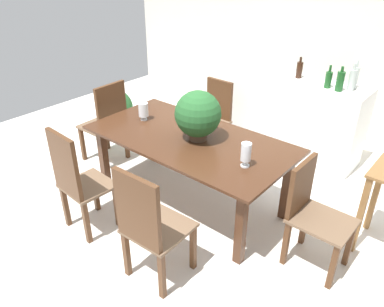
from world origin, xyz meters
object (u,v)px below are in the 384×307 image
object	(u,v)px
chair_foot_end	(312,211)
wine_glass	(186,113)
dining_table	(190,146)
wine_bottle_clear	(340,81)
wine_bottle_green	(355,77)
chair_near_right	(148,224)
wine_bottle_tall	(299,70)
flower_centerpiece	(198,115)
crystal_vase_left	(246,153)
potted_plant_floor	(116,109)
kitchen_counter	(294,117)
wine_bottle_amber	(352,80)
crystal_vase_center_near	(143,110)
chair_far_left	(214,115)
wine_bottle_dark	(328,79)
chair_near_left	(77,179)
chair_head_end	(107,120)

from	to	relation	value
chair_foot_end	wine_glass	distance (m)	1.62
dining_table	wine_bottle_clear	world-z (taller)	wine_bottle_clear
dining_table	wine_bottle_green	xyz separation A→B (m)	(0.89, 1.79, 0.45)
wine_glass	wine_bottle_green	xyz separation A→B (m)	(1.15, 1.53, 0.25)
chair_near_right	wine_bottle_tall	world-z (taller)	wine_bottle_tall
flower_centerpiece	wine_bottle_clear	world-z (taller)	wine_bottle_clear
chair_near_right	wine_glass	size ratio (longest dim) A/B	7.49
crystal_vase_left	potted_plant_floor	world-z (taller)	crystal_vase_left
kitchen_counter	wine_bottle_clear	distance (m)	0.80
chair_near_right	wine_bottle_amber	xyz separation A→B (m)	(0.44, 2.69, 0.54)
wine_bottle_tall	crystal_vase_center_near	bearing A→B (deg)	-117.39
flower_centerpiece	wine_bottle_clear	xyz separation A→B (m)	(0.72, 1.57, 0.08)
dining_table	chair_far_left	distance (m)	1.11
wine_bottle_tall	wine_bottle_dark	distance (m)	0.43
kitchen_counter	wine_bottle_clear	xyz separation A→B (m)	(0.51, -0.10, 0.60)
chair_foot_end	chair_near_left	size ratio (longest dim) A/B	0.88
potted_plant_floor	crystal_vase_center_near	bearing A→B (deg)	-25.34
dining_table	chair_near_right	bearing A→B (deg)	-65.49
wine_bottle_clear	chair_foot_end	bearing A→B (deg)	-72.59
flower_centerpiece	wine_bottle_amber	distance (m)	1.84
crystal_vase_center_near	crystal_vase_left	bearing A→B (deg)	-4.74
wine_glass	kitchen_counter	world-z (taller)	kitchen_counter
crystal_vase_center_near	chair_foot_end	bearing A→B (deg)	-0.13
wine_bottle_dark	wine_bottle_green	distance (m)	0.28
chair_foot_end	potted_plant_floor	size ratio (longest dim) A/B	1.43
crystal_vase_center_near	wine_bottle_clear	size ratio (longest dim) A/B	0.70
chair_near_left	wine_bottle_clear	world-z (taller)	wine_bottle_clear
flower_centerpiece	wine_bottle_dark	world-z (taller)	same
wine_bottle_dark	kitchen_counter	bearing A→B (deg)	168.56
flower_centerpiece	chair_near_left	bearing A→B (deg)	-117.83
chair_near_left	wine_bottle_tall	bearing A→B (deg)	-101.50
dining_table	potted_plant_floor	world-z (taller)	dining_table
crystal_vase_center_near	wine_bottle_amber	bearing A→B (deg)	47.06
kitchen_counter	flower_centerpiece	bearing A→B (deg)	-97.09
chair_far_left	flower_centerpiece	bearing A→B (deg)	-59.90
flower_centerpiece	wine_bottle_green	size ratio (longest dim) A/B	1.52
chair_head_end	wine_bottle_green	distance (m)	2.87
dining_table	wine_bottle_tall	bearing A→B (deg)	81.78
dining_table	kitchen_counter	distance (m)	1.73
dining_table	chair_head_end	xyz separation A→B (m)	(-1.29, 0.00, -0.09)
dining_table	wine_glass	bearing A→B (deg)	135.69
crystal_vase_left	wine_bottle_clear	distance (m)	1.72
wine_glass	wine_bottle_green	distance (m)	1.93
flower_centerpiece	kitchen_counter	xyz separation A→B (m)	(0.21, 1.67, -0.52)
chair_near_left	wine_glass	bearing A→B (deg)	-96.02
flower_centerpiece	kitchen_counter	bearing A→B (deg)	82.91
wine_bottle_amber	potted_plant_floor	xyz separation A→B (m)	(-2.76, -1.09, -0.74)
crystal_vase_left	wine_bottle_dark	world-z (taller)	wine_bottle_dark
dining_table	wine_bottle_dark	distance (m)	1.80
chair_near_right	chair_far_left	distance (m)	2.22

